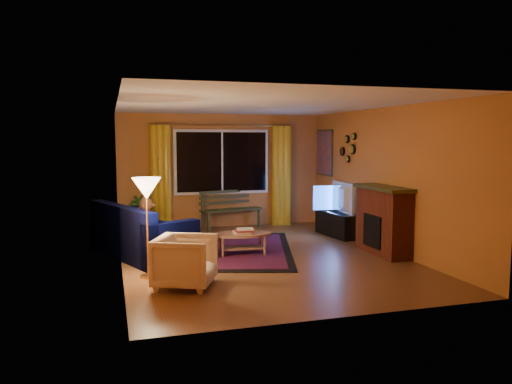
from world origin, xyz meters
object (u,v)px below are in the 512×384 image
object	(u,v)px
armchair	(185,259)
floor_lamp	(147,228)
coffee_table	(242,244)
tv_console	(337,224)
bench	(231,219)
sofa	(142,230)

from	to	relation	value
armchair	floor_lamp	bearing A→B (deg)	59.22
coffee_table	tv_console	bearing A→B (deg)	24.98
coffee_table	armchair	bearing A→B (deg)	-126.85
coffee_table	bench	bearing A→B (deg)	80.46
bench	sofa	distance (m)	2.97
armchair	coffee_table	distance (m)	2.00
floor_lamp	bench	bearing A→B (deg)	59.70
coffee_table	floor_lamp	bearing A→B (deg)	-149.14
armchair	coffee_table	size ratio (longest dim) A/B	0.74
bench	sofa	world-z (taller)	sofa
sofa	bench	bearing A→B (deg)	23.50
coffee_table	sofa	bearing A→B (deg)	165.78
sofa	coffee_table	bearing A→B (deg)	-36.88
bench	armchair	size ratio (longest dim) A/B	1.80
tv_console	sofa	bearing A→B (deg)	-175.93
sofa	tv_console	bearing A→B (deg)	-13.20
armchair	bench	bearing A→B (deg)	2.61
sofa	tv_console	size ratio (longest dim) A/B	1.87
bench	coffee_table	world-z (taller)	bench
bench	coffee_table	distance (m)	2.58
floor_lamp	coffee_table	size ratio (longest dim) A/B	1.38
bench	floor_lamp	bearing A→B (deg)	-132.87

